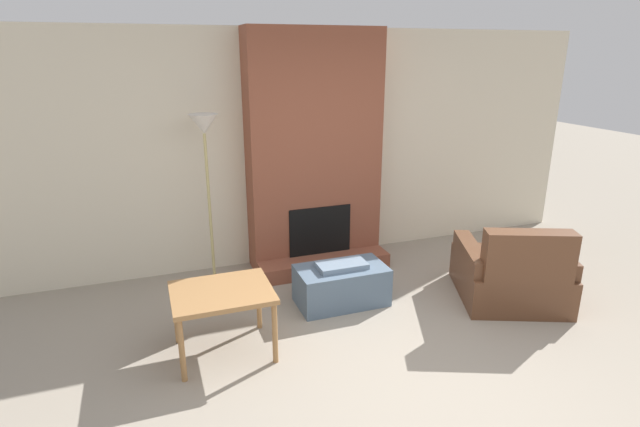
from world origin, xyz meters
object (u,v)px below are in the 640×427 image
object	(u,v)px
armchair	(512,276)
side_table	(222,298)
ottoman	(341,284)
floor_lamp_left	(205,143)

from	to	relation	value
armchair	side_table	world-z (taller)	armchair
side_table	ottoman	bearing A→B (deg)	20.80
ottoman	side_table	world-z (taller)	side_table
side_table	floor_lamp_left	bearing A→B (deg)	85.29
armchair	floor_lamp_left	xyz separation A→B (m)	(-2.70, 1.39, 1.25)
armchair	ottoman	bearing A→B (deg)	4.59
ottoman	floor_lamp_left	bearing A→B (deg)	141.31
ottoman	armchair	size ratio (longest dim) A/B	0.67
floor_lamp_left	armchair	bearing A→B (deg)	-27.28
ottoman	armchair	world-z (taller)	armchair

